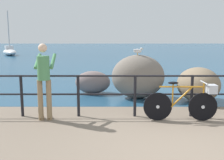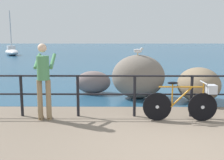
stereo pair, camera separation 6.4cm
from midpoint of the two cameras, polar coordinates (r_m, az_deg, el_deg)
ground_plane at (r=24.35m, az=2.81°, el=4.48°), size 120.00×120.00×0.10m
sea_surface at (r=52.16m, az=1.29°, el=6.99°), size 120.00×90.00×0.01m
promenade_railing at (r=6.46m, az=10.81°, el=-2.30°), size 9.73×0.07×1.02m
bicycle at (r=6.27m, az=15.68°, el=-4.44°), size 1.70×0.48×0.92m
person_at_railing at (r=6.22m, az=-14.95°, el=0.43°), size 0.46×0.64×1.78m
breakwater_boulder_main at (r=8.35m, az=5.42°, el=0.75°), size 1.68×1.26×1.38m
breakwater_boulder_left at (r=9.08m, az=-4.48°, el=-0.49°), size 1.21×0.77×0.78m
breakwater_boulder_right at (r=8.29m, az=18.03°, el=-0.93°), size 1.26×1.42×1.04m
seagull at (r=8.20m, az=5.34°, el=6.43°), size 0.34×0.20×0.23m
sailboat at (r=31.90m, az=-21.55°, el=5.80°), size 3.22×4.49×4.90m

